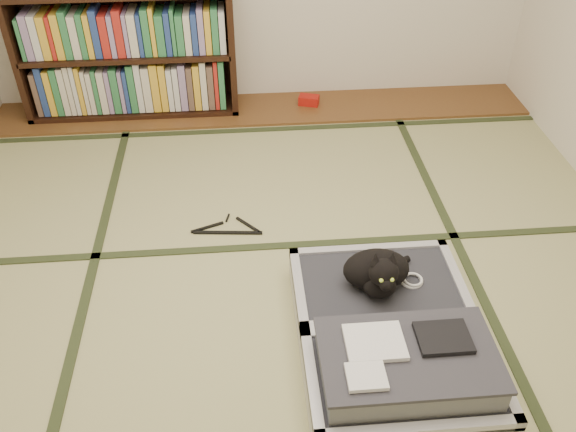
{
  "coord_description": "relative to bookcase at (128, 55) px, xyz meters",
  "views": [
    {
      "loc": [
        -0.17,
        -2.17,
        2.21
      ],
      "look_at": [
        0.05,
        0.35,
        0.25
      ],
      "focal_mm": 38.0,
      "sensor_mm": 36.0,
      "label": 1
    }
  ],
  "objects": [
    {
      "name": "wood_strip",
      "position": [
        0.95,
        -0.07,
        -0.44
      ],
      "size": [
        4.0,
        0.5,
        0.02
      ],
      "primitive_type": "cube",
      "color": "brown",
      "rests_on": "ground"
    },
    {
      "name": "room_shell",
      "position": [
        0.95,
        -2.07,
        1.01
      ],
      "size": [
        4.5,
        4.5,
        4.5
      ],
      "color": "white",
      "rests_on": "ground"
    },
    {
      "name": "tatami_borders",
      "position": [
        0.95,
        -1.57,
        -0.45
      ],
      "size": [
        4.0,
        4.5,
        0.01
      ],
      "color": "#2D381E",
      "rests_on": "ground"
    },
    {
      "name": "suitcase",
      "position": [
        1.4,
        -2.49,
        -0.34
      ],
      "size": [
        0.82,
        1.09,
        0.32
      ],
      "color": "silver",
      "rests_on": "floor"
    },
    {
      "name": "cable_coil",
      "position": [
        1.56,
        -2.17,
        -0.28
      ],
      "size": [
        0.11,
        0.11,
        0.03
      ],
      "color": "white",
      "rests_on": "suitcase"
    },
    {
      "name": "hanger",
      "position": [
        0.67,
        -1.5,
        -0.44
      ],
      "size": [
        0.41,
        0.2,
        0.01
      ],
      "color": "black",
      "rests_on": "floor"
    },
    {
      "name": "bookcase",
      "position": [
        0.0,
        0.0,
        0.0
      ],
      "size": [
        1.53,
        0.35,
        0.98
      ],
      "color": "black",
      "rests_on": "wood_strip"
    },
    {
      "name": "red_item",
      "position": [
        1.31,
        -0.04,
        -0.4
      ],
      "size": [
        0.17,
        0.13,
        0.07
      ],
      "primitive_type": "cube",
      "rotation": [
        0.0,
        0.0,
        -0.3
      ],
      "color": "#AC150D",
      "rests_on": "wood_strip"
    },
    {
      "name": "floor",
      "position": [
        0.95,
        -2.07,
        -0.45
      ],
      "size": [
        4.5,
        4.5,
        0.0
      ],
      "primitive_type": "plane",
      "color": "tan",
      "rests_on": "ground"
    },
    {
      "name": "cat",
      "position": [
        1.38,
        -2.2,
        -0.19
      ],
      "size": [
        0.36,
        0.37,
        0.29
      ],
      "color": "black",
      "rests_on": "suitcase"
    }
  ]
}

